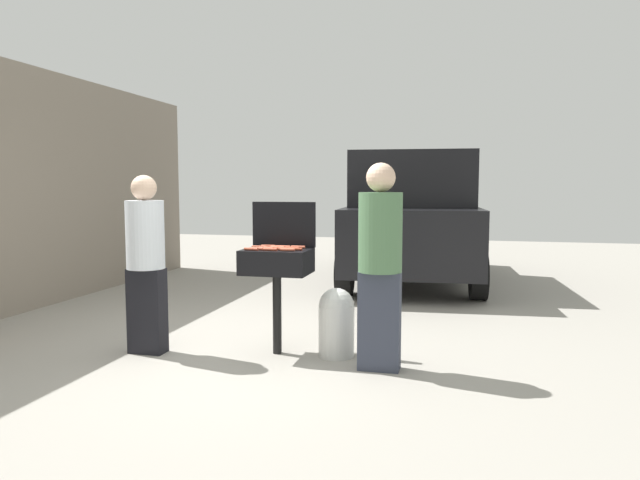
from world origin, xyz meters
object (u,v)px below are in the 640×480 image
(hot_dog_3, at_px, (277,248))
(hot_dog_15, at_px, (283,247))
(person_left, at_px, (146,257))
(person_right, at_px, (380,259))
(hot_dog_8, at_px, (271,248))
(hot_dog_14, at_px, (259,247))
(hot_dog_4, at_px, (287,250))
(hot_dog_11, at_px, (251,249))
(parked_minivan, at_px, (412,217))
(hot_dog_0, at_px, (280,249))
(hot_dog_13, at_px, (295,249))
(propane_tank, at_px, (336,321))
(hot_dog_9, at_px, (286,249))
(bbq_grill, at_px, (277,265))
(hot_dog_10, at_px, (270,249))
(hot_dog_12, at_px, (298,247))
(hot_dog_5, at_px, (268,246))
(hot_dog_7, at_px, (278,247))
(hot_dog_2, at_px, (292,248))
(hot_dog_6, at_px, (256,249))
(hot_dog_1, at_px, (266,248))

(hot_dog_3, bearing_deg, hot_dog_15, 69.73)
(person_left, xyz_separation_m, person_right, (2.13, 0.02, 0.05))
(hot_dog_3, bearing_deg, person_left, -166.03)
(hot_dog_8, bearing_deg, hot_dog_14, 160.44)
(hot_dog_4, bearing_deg, hot_dog_11, -176.01)
(hot_dog_4, bearing_deg, parked_minivan, 81.27)
(hot_dog_11, xyz_separation_m, person_left, (-0.97, -0.11, -0.09))
(hot_dog_15, bearing_deg, hot_dog_0, -81.14)
(hot_dog_8, bearing_deg, hot_dog_13, -9.37)
(hot_dog_15, bearing_deg, propane_tank, -6.77)
(hot_dog_4, bearing_deg, hot_dog_13, 58.28)
(hot_dog_8, bearing_deg, hot_dog_9, -22.45)
(bbq_grill, xyz_separation_m, hot_dog_13, (0.19, -0.05, 0.16))
(hot_dog_9, height_order, person_right, person_right)
(hot_dog_8, bearing_deg, person_right, -12.62)
(hot_dog_10, distance_m, hot_dog_15, 0.25)
(hot_dog_12, bearing_deg, hot_dog_11, -142.95)
(bbq_grill, relative_size, hot_dog_5, 7.35)
(bbq_grill, height_order, hot_dog_7, hot_dog_7)
(hot_dog_13, relative_size, parked_minivan, 0.03)
(hot_dog_7, xyz_separation_m, person_right, (0.98, -0.32, -0.04))
(hot_dog_10, bearing_deg, propane_tank, 18.06)
(hot_dog_5, bearing_deg, hot_dog_3, -39.86)
(hot_dog_9, bearing_deg, hot_dog_13, 20.78)
(hot_dog_2, bearing_deg, bbq_grill, -168.95)
(hot_dog_11, bearing_deg, hot_dog_0, 22.49)
(hot_dog_14, bearing_deg, hot_dog_0, -19.85)
(hot_dog_8, xyz_separation_m, hot_dog_11, (-0.14, -0.14, 0.00))
(hot_dog_6, relative_size, hot_dog_12, 1.00)
(hot_dog_1, relative_size, hot_dog_13, 1.00)
(hot_dog_0, relative_size, hot_dog_15, 1.00)
(hot_dog_5, height_order, hot_dog_15, same)
(person_left, bearing_deg, hot_dog_4, 9.99)
(hot_dog_0, xyz_separation_m, hot_dog_3, (-0.05, 0.08, 0.00))
(hot_dog_7, relative_size, hot_dog_9, 1.00)
(hot_dog_7, distance_m, hot_dog_9, 0.20)
(hot_dog_2, xyz_separation_m, hot_dog_11, (-0.32, -0.17, 0.00))
(bbq_grill, height_order, hot_dog_5, hot_dog_5)
(hot_dog_11, bearing_deg, hot_dog_8, 44.84)
(person_left, relative_size, person_right, 0.95)
(hot_dog_4, distance_m, hot_dog_10, 0.16)
(hot_dog_5, xyz_separation_m, hot_dog_8, (0.07, -0.14, 0.00))
(hot_dog_9, bearing_deg, hot_dog_2, 77.89)
(bbq_grill, distance_m, hot_dog_14, 0.24)
(hot_dog_11, xyz_separation_m, person_right, (1.16, -0.09, -0.04))
(hot_dog_0, bearing_deg, hot_dog_14, 160.15)
(hot_dog_10, bearing_deg, hot_dog_0, 53.51)
(hot_dog_1, relative_size, hot_dog_5, 1.00)
(hot_dog_2, distance_m, hot_dog_11, 0.37)
(hot_dog_7, distance_m, parked_minivan, 4.44)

